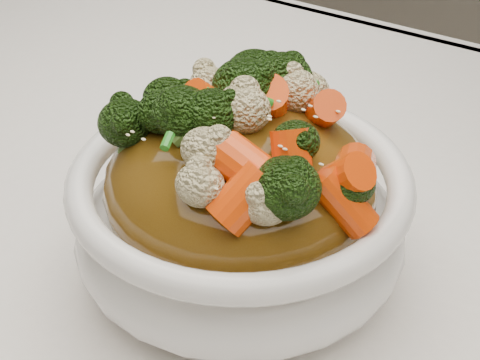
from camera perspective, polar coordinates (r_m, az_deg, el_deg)
The scene contains 8 objects.
tablecloth at distance 0.54m, azimuth -0.82°, elevation -5.61°, with size 1.20×0.80×0.04m, color white.
bowl at distance 0.47m, azimuth 0.00°, elevation -3.17°, with size 0.21×0.21×0.08m, color white, non-canonical shape.
sauce_base at distance 0.46m, azimuth 0.00°, elevation -0.30°, with size 0.17×0.17×0.09m, color #57390E.
carrots at distance 0.42m, azimuth 0.00°, elevation 6.48°, with size 0.17×0.17×0.05m, color #EE4407, non-canonical shape.
broccoli at distance 0.42m, azimuth 0.00°, elevation 6.36°, with size 0.17×0.17×0.04m, color black, non-canonical shape.
cauliflower at distance 0.42m, azimuth 0.00°, elevation 6.13°, with size 0.17×0.17×0.04m, color beige, non-canonical shape.
scallions at distance 0.42m, azimuth 0.00°, elevation 6.59°, with size 0.13×0.13×0.02m, color #227D1C, non-canonical shape.
sesame_seeds at distance 0.42m, azimuth 0.00°, elevation 6.59°, with size 0.15×0.15×0.01m, color beige, non-canonical shape.
Camera 1 is at (0.23, -0.34, 1.09)m, focal length 55.00 mm.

